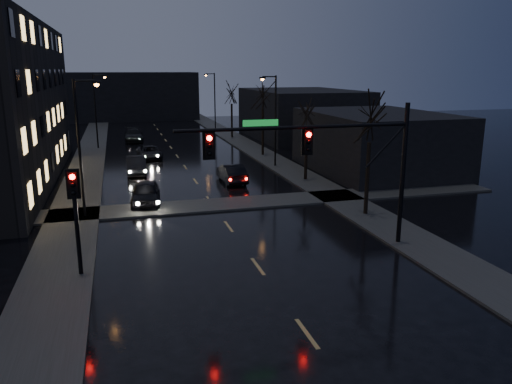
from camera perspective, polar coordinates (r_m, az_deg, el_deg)
ground at (r=15.70m, az=8.62°, el=-19.19°), size 160.00×160.00×0.00m
sidewalk_left at (r=47.77m, az=-18.74°, el=2.92°), size 3.00×140.00×0.12m
sidewalk_right at (r=49.73m, az=1.21°, el=4.06°), size 3.00×140.00×0.12m
sidewalk_cross at (r=32.08m, az=-4.88°, el=-1.48°), size 40.00×3.00×0.12m
commercial_right_near at (r=43.83m, az=13.52°, el=5.58°), size 10.00×14.00×5.00m
commercial_right_far at (r=64.30m, az=5.20°, el=8.88°), size 12.00×18.00×6.00m
far_block at (r=90.08m, az=-14.08°, el=10.58°), size 22.00×10.00×8.00m
signal_mast at (r=23.26m, az=8.74°, el=4.66°), size 11.11×0.41×7.00m
signal_pole_left at (r=21.72m, az=-19.96°, el=-1.69°), size 0.35×0.41×4.53m
tree_near at (r=29.57m, az=13.00°, el=9.04°), size 3.52×3.52×8.08m
tree_mid_a at (r=38.66m, az=5.87°, el=9.79°), size 3.30×3.30×7.58m
tree_mid_b at (r=49.98m, az=0.80°, el=11.67°), size 3.74×3.74×8.59m
tree_far at (r=63.55m, az=-2.82°, el=11.63°), size 3.43×3.43×7.88m
streetlight_l_near at (r=30.23m, az=-19.22°, el=5.97°), size 1.53×0.28×8.00m
streetlight_l_far at (r=57.09m, az=-17.70°, el=9.46°), size 1.53×0.28×8.00m
streetlight_r_mid at (r=44.12m, az=1.98°, el=8.98°), size 1.53×0.28×8.00m
streetlight_r_far at (r=71.26m, az=-4.91°, el=10.80°), size 1.53×0.28×8.00m
oncoming_car_a at (r=32.96m, az=-12.51°, el=-0.09°), size 2.19×4.63×1.53m
oncoming_car_b at (r=42.70m, az=-13.51°, el=2.97°), size 1.64×4.51×1.48m
oncoming_car_c at (r=49.81m, az=-12.08°, el=4.45°), size 2.33×4.69×1.28m
oncoming_car_d at (r=62.49m, az=-13.81°, el=6.34°), size 2.16×5.29×1.53m
lead_car at (r=38.54m, az=-2.79°, el=2.17°), size 1.65×4.43×1.45m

